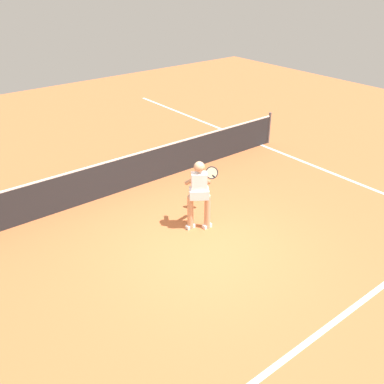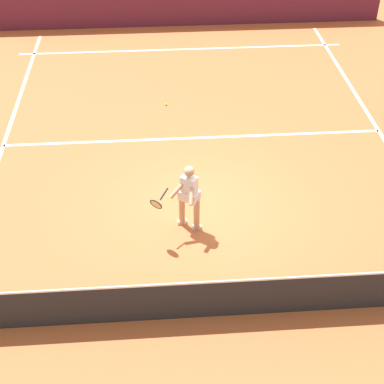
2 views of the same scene
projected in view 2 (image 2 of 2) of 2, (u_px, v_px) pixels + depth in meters
The scene contains 7 objects.
ground_plane at pixel (204, 206), 12.99m from camera, with size 28.50×28.50×0.00m, color #C66638.
court_back_wall at pixel (178, 7), 21.01m from camera, with size 14.89×0.24×1.35m, color #561E33.
baseline_marking at pixel (182, 49), 19.68m from camera, with size 10.89×0.10×0.01m, color white.
service_line_marking at pixel (194, 138), 15.23m from camera, with size 9.89×0.10×0.01m, color white.
court_net at pixel (221, 298), 10.20m from camera, with size 10.57×0.08×0.98m.
tennis_player at pixel (188, 195), 11.91m from camera, with size 1.09×0.76×1.55m.
tennis_ball_near at pixel (166, 104), 16.60m from camera, with size 0.07×0.07×0.07m, color #D1E533.
Camera 2 is at (1.02, 10.06, 8.17)m, focal length 54.32 mm.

